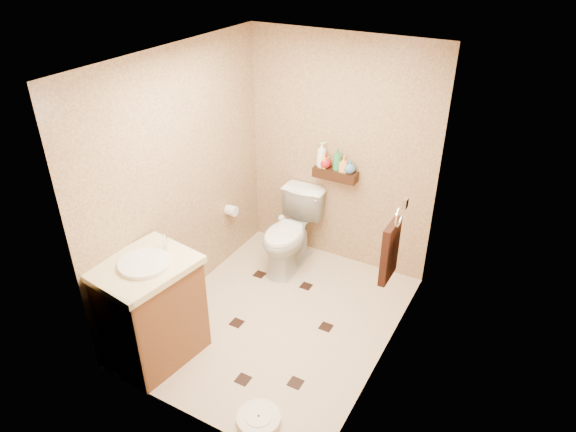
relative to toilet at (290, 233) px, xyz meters
The scene contains 20 objects.
ground 0.99m from the toilet, 68.07° to the right, with size 2.50×2.50×0.00m, color beige.
wall_back 0.96m from the toilet, 51.30° to the left, with size 2.00×0.04×2.40m, color tan.
wall_front 2.25m from the toilet, 80.86° to the right, with size 2.00×0.04×2.40m, color tan.
wall_left 1.33m from the toilet, 128.64° to the right, with size 0.04×2.50×2.40m, color tan.
wall_right 1.76m from the toilet, 31.93° to the right, with size 0.04×2.50×2.40m, color tan.
ceiling 2.18m from the toilet, 68.07° to the right, with size 2.00×2.50×0.02m, color silver.
wall_shelf 0.77m from the toilet, 45.26° to the left, with size 0.46×0.14×0.10m, color black.
floor_accents 1.05m from the toilet, 67.58° to the right, with size 1.14×1.46×0.01m.
toilet is the anchor object (origin of this frame).
vanity 1.74m from the toilet, 102.08° to the right, with size 0.73×0.84×1.08m.
bathroom_scale 2.07m from the toilet, 67.64° to the right, with size 0.40×0.40×0.07m.
toilet_brush 0.38m from the toilet, 137.46° to the left, with size 0.11×0.11×0.46m.
towel_ring 1.48m from the toilet, 25.00° to the right, with size 0.12×0.30×0.76m.
toilet_paper 0.66m from the toilet, 163.27° to the right, with size 0.12×0.11×0.12m.
bottle_a 0.88m from the toilet, 62.61° to the left, with size 0.10×0.10×0.26m, color white.
bottle_b 0.85m from the toilet, 58.65° to the left, with size 0.08×0.08×0.17m, color yellow.
bottle_c 0.84m from the toilet, 56.81° to the left, with size 0.12×0.12×0.15m, color red.
bottle_d 0.92m from the toilet, 43.92° to the left, with size 0.09×0.09×0.23m, color #2B8249.
bottle_e 0.92m from the toilet, 38.95° to the left, with size 0.07×0.07×0.16m, color #FEA754.
bottle_f 0.94m from the toilet, 34.75° to the left, with size 0.11×0.11×0.14m, color #4573AD.
Camera 1 is at (1.87, -3.17, 3.24)m, focal length 32.00 mm.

